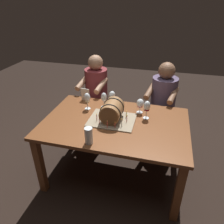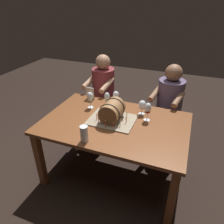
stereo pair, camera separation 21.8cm
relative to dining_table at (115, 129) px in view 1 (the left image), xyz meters
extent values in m
plane|color=black|center=(0.00, 0.00, -0.63)|extent=(8.00, 8.00, 0.00)
cube|color=brown|center=(0.00, 0.00, 0.08)|extent=(1.50, 0.98, 0.03)
cube|color=brown|center=(-0.69, -0.43, -0.29)|extent=(0.07, 0.07, 0.69)
cube|color=brown|center=(0.69, -0.43, -0.29)|extent=(0.07, 0.07, 0.69)
cube|color=brown|center=(-0.69, 0.43, -0.29)|extent=(0.07, 0.07, 0.69)
cube|color=brown|center=(0.69, 0.43, -0.29)|extent=(0.07, 0.07, 0.69)
cube|color=gray|center=(-0.04, 0.02, 0.10)|extent=(0.48, 0.37, 0.01)
cylinder|color=olive|center=(-0.04, 0.02, 0.21)|extent=(0.21, 0.26, 0.21)
cylinder|color=brown|center=(-0.04, -0.11, 0.21)|extent=(0.18, 0.00, 0.18)
cylinder|color=brown|center=(-0.04, 0.15, 0.21)|extent=(0.18, 0.00, 0.18)
torus|color=black|center=(-0.04, -0.05, 0.21)|extent=(0.22, 0.01, 0.22)
torus|color=black|center=(-0.04, 0.10, 0.21)|extent=(0.22, 0.01, 0.22)
cylinder|color=#D64C47|center=(0.12, 0.02, 0.14)|extent=(0.01, 0.01, 0.07)
sphere|color=#F9C64C|center=(0.12, 0.02, 0.18)|extent=(0.01, 0.01, 0.01)
cylinder|color=#EAD666|center=(0.10, 0.11, 0.14)|extent=(0.01, 0.01, 0.07)
sphere|color=#F9C64C|center=(0.10, 0.11, 0.18)|extent=(0.01, 0.01, 0.01)
cylinder|color=#D64C47|center=(0.03, 0.17, 0.14)|extent=(0.01, 0.01, 0.07)
sphere|color=#F9C64C|center=(0.03, 0.17, 0.18)|extent=(0.01, 0.01, 0.01)
cylinder|color=#EAD666|center=(-0.06, 0.18, 0.14)|extent=(0.01, 0.01, 0.07)
sphere|color=#F9C64C|center=(-0.06, 0.18, 0.19)|extent=(0.01, 0.01, 0.01)
cylinder|color=#D64C47|center=(-0.14, 0.15, 0.14)|extent=(0.01, 0.01, 0.07)
sphere|color=#F9C64C|center=(-0.14, 0.15, 0.18)|extent=(0.01, 0.01, 0.01)
cylinder|color=black|center=(-0.18, 0.08, 0.14)|extent=(0.01, 0.01, 0.07)
sphere|color=#F9C64C|center=(-0.18, 0.08, 0.18)|extent=(0.01, 0.01, 0.01)
cylinder|color=#D64C47|center=(-0.18, -0.04, 0.14)|extent=(0.01, 0.01, 0.07)
sphere|color=#F9C64C|center=(-0.18, -0.04, 0.18)|extent=(0.01, 0.01, 0.01)
cylinder|color=#D64C47|center=(-0.14, -0.11, 0.14)|extent=(0.01, 0.01, 0.08)
sphere|color=#F9C64C|center=(-0.14, -0.11, 0.19)|extent=(0.01, 0.01, 0.01)
cylinder|color=#D64C47|center=(-0.04, -0.14, 0.14)|extent=(0.01, 0.01, 0.07)
sphere|color=#F9C64C|center=(-0.04, -0.14, 0.18)|extent=(0.01, 0.01, 0.01)
cylinder|color=#D64C47|center=(0.03, -0.13, 0.13)|extent=(0.01, 0.01, 0.06)
sphere|color=#F9C64C|center=(0.03, -0.13, 0.17)|extent=(0.01, 0.01, 0.01)
cylinder|color=silver|center=(0.09, -0.08, 0.14)|extent=(0.01, 0.01, 0.07)
sphere|color=#F9C64C|center=(0.09, -0.08, 0.18)|extent=(0.01, 0.01, 0.01)
cylinder|color=white|center=(0.22, 0.26, 0.09)|extent=(0.07, 0.07, 0.00)
cylinder|color=white|center=(0.22, 0.26, 0.13)|extent=(0.01, 0.01, 0.07)
ellipsoid|color=white|center=(0.22, 0.26, 0.21)|extent=(0.08, 0.08, 0.10)
cylinder|color=pink|center=(0.22, 0.26, 0.18)|extent=(0.06, 0.06, 0.03)
cylinder|color=white|center=(-0.37, 0.20, 0.09)|extent=(0.07, 0.07, 0.00)
cylinder|color=white|center=(-0.37, 0.20, 0.14)|extent=(0.01, 0.01, 0.09)
ellipsoid|color=white|center=(-0.37, 0.20, 0.24)|extent=(0.07, 0.07, 0.10)
cylinder|color=beige|center=(-0.37, 0.20, 0.21)|extent=(0.06, 0.06, 0.03)
cylinder|color=white|center=(-0.13, 0.39, 0.09)|extent=(0.06, 0.06, 0.00)
cylinder|color=white|center=(-0.13, 0.39, 0.13)|extent=(0.01, 0.01, 0.07)
ellipsoid|color=white|center=(-0.13, 0.39, 0.21)|extent=(0.07, 0.07, 0.09)
cylinder|color=#C6842D|center=(-0.13, 0.39, 0.18)|extent=(0.06, 0.06, 0.03)
cylinder|color=white|center=(-0.20, 0.29, 0.09)|extent=(0.07, 0.07, 0.00)
cylinder|color=white|center=(-0.20, 0.29, 0.13)|extent=(0.01, 0.01, 0.07)
ellipsoid|color=white|center=(-0.20, 0.29, 0.22)|extent=(0.07, 0.07, 0.11)
cylinder|color=white|center=(0.30, 0.16, 0.09)|extent=(0.07, 0.07, 0.00)
cylinder|color=white|center=(0.30, 0.16, 0.14)|extent=(0.01, 0.01, 0.09)
ellipsoid|color=white|center=(0.30, 0.16, 0.24)|extent=(0.07, 0.07, 0.11)
cylinder|color=maroon|center=(0.30, 0.16, 0.21)|extent=(0.06, 0.06, 0.05)
cylinder|color=white|center=(-0.14, -0.40, 0.17)|extent=(0.07, 0.07, 0.16)
cylinder|color=#C6842D|center=(-0.14, -0.40, 0.16)|extent=(0.07, 0.07, 0.13)
cylinder|color=white|center=(-0.14, -0.40, 0.23)|extent=(0.07, 0.07, 0.01)
cube|color=silver|center=(-0.47, 0.40, 0.17)|extent=(0.11, 0.03, 0.16)
cube|color=#4C1B1E|center=(-0.46, 0.78, -0.41)|extent=(0.34, 0.32, 0.45)
cylinder|color=maroon|center=(-0.46, 0.78, 0.10)|extent=(0.34, 0.34, 0.56)
sphere|color=#A87A5B|center=(-0.46, 0.78, 0.47)|extent=(0.20, 0.20, 0.20)
cylinder|color=#A87A5B|center=(-0.34, 0.63, 0.22)|extent=(0.11, 0.31, 0.14)
cylinder|color=#A87A5B|center=(-0.61, 0.66, 0.22)|extent=(0.11, 0.31, 0.14)
cube|color=#372D40|center=(0.46, 0.78, -0.41)|extent=(0.34, 0.32, 0.45)
cylinder|color=#5B4C6B|center=(0.46, 0.78, 0.08)|extent=(0.39, 0.39, 0.52)
sphere|color=brown|center=(0.46, 0.78, 0.43)|extent=(0.21, 0.21, 0.21)
cylinder|color=brown|center=(0.57, 0.61, 0.19)|extent=(0.14, 0.32, 0.14)
cylinder|color=brown|center=(0.29, 0.68, 0.19)|extent=(0.14, 0.32, 0.14)
camera|label=1|loc=(0.44, -1.82, 1.27)|focal=33.97mm
camera|label=2|loc=(0.65, -1.75, 1.27)|focal=33.97mm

